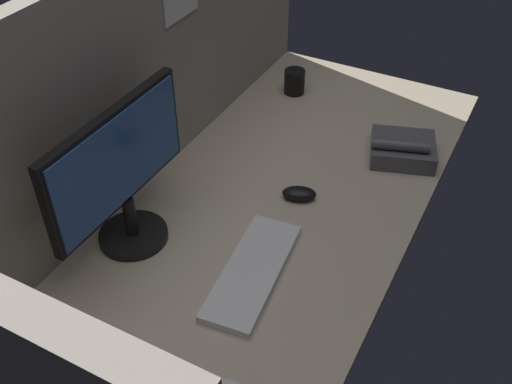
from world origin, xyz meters
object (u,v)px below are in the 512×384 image
(monitor, at_px, (120,172))
(mouse, at_px, (299,193))
(desk_phone, at_px, (403,149))
(mug_black_travel, at_px, (294,82))
(keyboard, at_px, (253,271))

(monitor, xyz_separation_m, mouse, (0.35, -0.32, -0.20))
(monitor, height_order, desk_phone, monitor)
(monitor, xyz_separation_m, mug_black_travel, (0.87, -0.06, -0.17))
(monitor, distance_m, desk_phone, 0.87)
(mug_black_travel, bearing_deg, keyboard, -161.48)
(monitor, bearing_deg, keyboard, -84.55)
(mouse, bearing_deg, keyboard, 161.56)
(desk_phone, bearing_deg, mouse, 148.54)
(mouse, distance_m, mug_black_travel, 0.59)
(monitor, relative_size, keyboard, 1.27)
(keyboard, height_order, mug_black_travel, mug_black_travel)
(monitor, relative_size, mug_black_travel, 5.41)
(mouse, relative_size, mug_black_travel, 1.10)
(monitor, distance_m, mug_black_travel, 0.89)
(keyboard, height_order, mouse, mouse)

